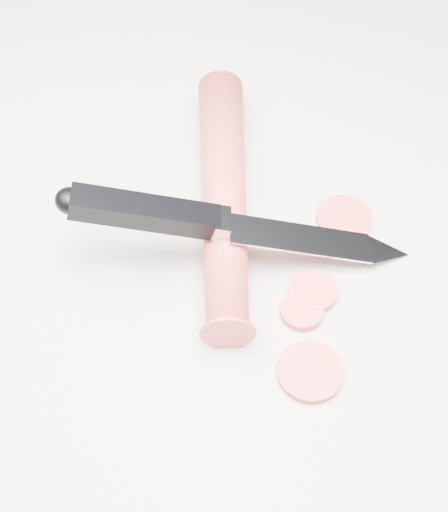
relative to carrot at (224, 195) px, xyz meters
name	(u,v)px	position (x,y,z in m)	size (l,w,h in m)	color
ground	(249,239)	(0.01, -0.03, -0.02)	(2.40, 2.40, 0.00)	silver
carrot	(224,195)	(0.00, 0.00, 0.00)	(0.03, 0.03, 0.23)	#DE3E33
carrot_slice_0	(344,218)	(0.08, -0.04, -0.02)	(0.04, 0.04, 0.01)	#F24643
carrot_slice_1	(310,372)	(0.00, -0.14, -0.02)	(0.04, 0.04, 0.01)	#F24643
carrot_slice_2	(313,292)	(0.03, -0.09, -0.01)	(0.03, 0.03, 0.01)	#F24643
carrot_slice_3	(302,311)	(0.01, -0.10, -0.01)	(0.03, 0.03, 0.01)	#F24643
carrot_slice_4	(347,237)	(0.07, -0.06, -0.02)	(0.03, 0.03, 0.01)	#F24643
kitchen_knife	(242,223)	(0.00, -0.04, 0.02)	(0.23, 0.11, 0.07)	silver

